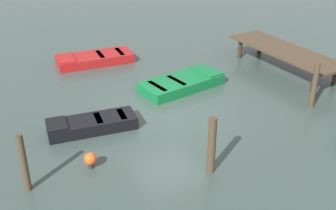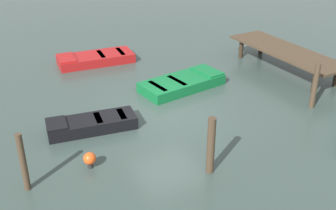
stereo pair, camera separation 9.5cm
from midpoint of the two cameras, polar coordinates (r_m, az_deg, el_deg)
ground_plane at (r=14.72m, az=0.19°, el=-1.22°), size 80.00×80.00×0.00m
dock_segment at (r=18.83m, az=15.93°, el=6.92°), size 5.66×1.88×0.95m
rowboat_red at (r=19.47m, az=-9.75°, el=6.27°), size 1.71×3.49×0.46m
rowboat_green at (r=16.65m, az=2.16°, el=3.04°), size 1.89×3.51×0.46m
rowboat_black at (r=13.88m, az=-10.23°, el=-2.52°), size 1.41×2.98×0.46m
mooring_piling_mid_left at (r=11.29m, az=-18.90°, el=-7.42°), size 0.17×0.17×1.67m
mooring_piling_near_left at (r=15.73m, az=19.54°, el=2.48°), size 0.19×0.19×1.69m
mooring_piling_center at (r=11.40m, az=6.10°, el=-5.53°), size 0.22×0.22×1.69m
marker_buoy at (r=12.00m, az=-10.40°, el=-7.23°), size 0.36×0.36×0.48m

